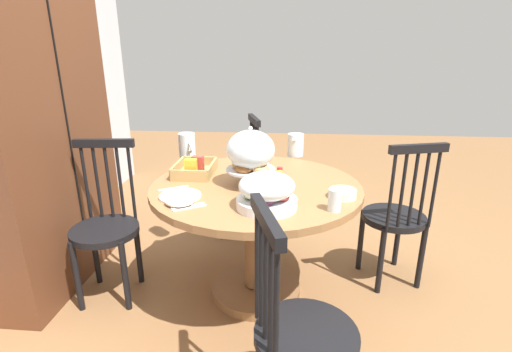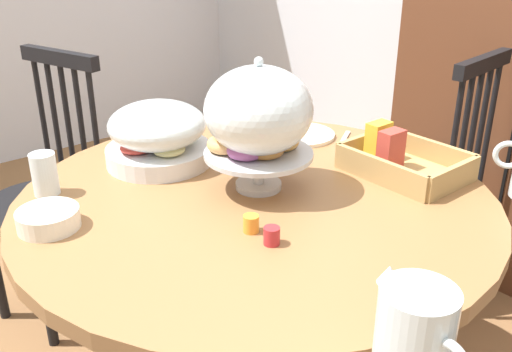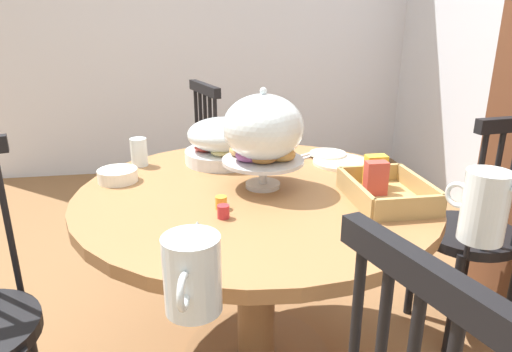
# 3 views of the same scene
# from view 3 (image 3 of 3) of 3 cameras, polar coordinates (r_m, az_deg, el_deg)

# --- Properties ---
(ground_plane) EXTENTS (10.00, 10.00, 0.00)m
(ground_plane) POSITION_cam_3_polar(r_m,az_deg,el_deg) (2.05, -2.53, -20.32)
(ground_plane) COLOR brown
(wall_left) EXTENTS (0.06, 4.32, 2.60)m
(wall_left) POSITION_cam_3_polar(r_m,az_deg,el_deg) (4.03, -1.94, 19.21)
(wall_left) COLOR silver
(wall_left) RESTS_ON ground_plane
(dining_table) EXTENTS (1.22, 1.22, 0.74)m
(dining_table) POSITION_cam_3_polar(r_m,az_deg,el_deg) (1.67, -0.00, -8.45)
(dining_table) COLOR olive
(dining_table) RESTS_ON ground_plane
(windsor_chair_facing_door) EXTENTS (0.40, 0.40, 0.97)m
(windsor_chair_facing_door) POSITION_cam_3_polar(r_m,az_deg,el_deg) (2.09, 25.09, -6.72)
(windsor_chair_facing_door) COLOR black
(windsor_chair_facing_door) RESTS_ON ground_plane
(windsor_chair_far_side) EXTENTS (0.42, 0.42, 0.97)m
(windsor_chair_far_side) POSITION_cam_3_polar(r_m,az_deg,el_deg) (2.48, -8.89, -1.05)
(windsor_chair_far_side) COLOR black
(windsor_chair_far_side) RESTS_ON ground_plane
(pastry_stand_with_dome) EXTENTS (0.28, 0.28, 0.34)m
(pastry_stand_with_dome) POSITION_cam_3_polar(r_m,az_deg,el_deg) (1.55, 0.87, 5.46)
(pastry_stand_with_dome) COLOR silver
(pastry_stand_with_dome) RESTS_ON dining_table
(fruit_platter_covered) EXTENTS (0.30, 0.30, 0.18)m
(fruit_platter_covered) POSITION_cam_3_polar(r_m,az_deg,el_deg) (1.86, -4.19, 4.27)
(fruit_platter_covered) COLOR silver
(fruit_platter_covered) RESTS_ON dining_table
(orange_juice_pitcher) EXTENTS (0.20, 0.12, 0.16)m
(orange_juice_pitcher) POSITION_cam_3_polar(r_m,az_deg,el_deg) (0.95, -7.83, -12.26)
(orange_juice_pitcher) COLOR silver
(orange_juice_pitcher) RESTS_ON dining_table
(milk_pitcher) EXTENTS (0.18, 0.12, 0.19)m
(milk_pitcher) POSITION_cam_3_polar(r_m,az_deg,el_deg) (1.34, 26.26, -3.72)
(milk_pitcher) COLOR silver
(milk_pitcher) RESTS_ON dining_table
(cereal_basket) EXTENTS (0.32, 0.24, 0.12)m
(cereal_basket) POSITION_cam_3_polar(r_m,az_deg,el_deg) (1.55, 15.47, -1.48)
(cereal_basket) COLOR tan
(cereal_basket) RESTS_ON dining_table
(china_plate_large) EXTENTS (0.22, 0.22, 0.01)m
(china_plate_large) POSITION_cam_3_polar(r_m,az_deg,el_deg) (1.89, 10.35, 1.69)
(china_plate_large) COLOR white
(china_plate_large) RESTS_ON dining_table
(china_plate_small) EXTENTS (0.15, 0.15, 0.01)m
(china_plate_small) POSITION_cam_3_polar(r_m,az_deg,el_deg) (1.95, 8.85, 2.73)
(china_plate_small) COLOR white
(china_plate_small) RESTS_ON china_plate_large
(cereal_bowl) EXTENTS (0.14, 0.14, 0.04)m
(cereal_bowl) POSITION_cam_3_polar(r_m,az_deg,el_deg) (1.72, -16.66, 0.08)
(cereal_bowl) COLOR white
(cereal_bowl) RESTS_ON dining_table
(drinking_glass) EXTENTS (0.06, 0.06, 0.11)m
(drinking_glass) POSITION_cam_3_polar(r_m,az_deg,el_deg) (1.87, -14.21, 2.87)
(drinking_glass) COLOR silver
(drinking_glass) RESTS_ON dining_table
(jam_jar_strawberry) EXTENTS (0.04, 0.04, 0.04)m
(jam_jar_strawberry) POSITION_cam_3_polar(r_m,az_deg,el_deg) (1.36, -4.04, -4.40)
(jam_jar_strawberry) COLOR #B7282D
(jam_jar_strawberry) RESTS_ON dining_table
(jam_jar_apricot) EXTENTS (0.04, 0.04, 0.04)m
(jam_jar_apricot) POSITION_cam_3_polar(r_m,az_deg,el_deg) (1.43, -4.32, -3.28)
(jam_jar_apricot) COLOR orange
(jam_jar_apricot) RESTS_ON dining_table
(table_knife) EXTENTS (0.10, 0.15, 0.01)m
(table_knife) POSITION_cam_3_polar(r_m,az_deg,el_deg) (1.97, 7.20, 2.55)
(table_knife) COLOR silver
(table_knife) RESTS_ON dining_table
(dinner_fork) EXTENTS (0.10, 0.15, 0.01)m
(dinner_fork) POSITION_cam_3_polar(r_m,az_deg,el_deg) (1.99, 6.56, 2.74)
(dinner_fork) COLOR silver
(dinner_fork) RESTS_ON dining_table
(soup_spoon) EXTENTS (0.10, 0.15, 0.01)m
(soup_spoon) POSITION_cam_3_polar(r_m,az_deg,el_deg) (1.81, 13.78, 0.57)
(soup_spoon) COLOR silver
(soup_spoon) RESTS_ON dining_table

